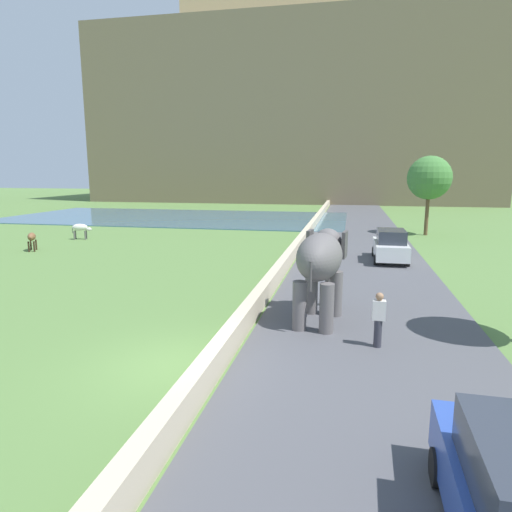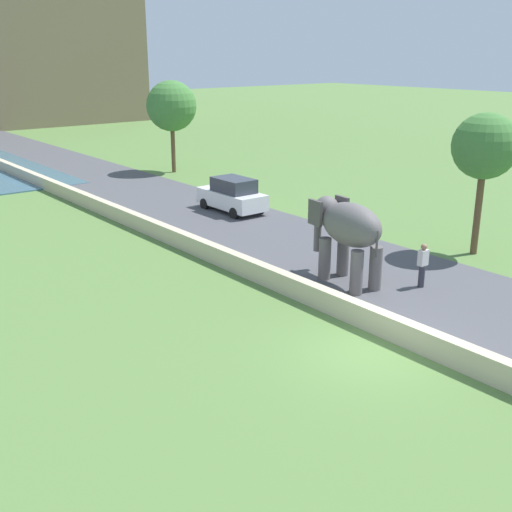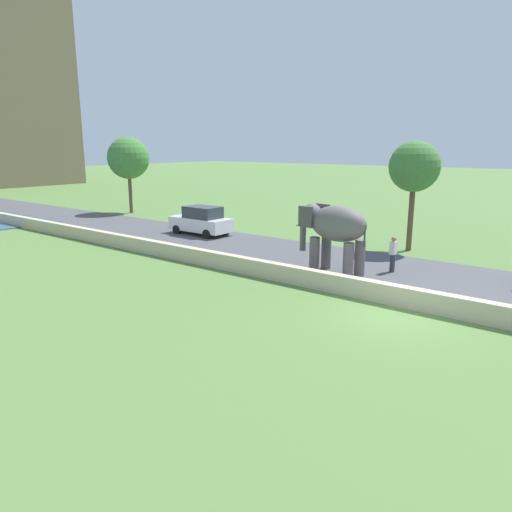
# 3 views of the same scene
# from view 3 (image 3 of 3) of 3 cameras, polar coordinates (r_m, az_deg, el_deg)

# --- Properties ---
(ground_plane) EXTENTS (220.00, 220.00, 0.00)m
(ground_plane) POSITION_cam_3_polar(r_m,az_deg,el_deg) (16.35, 16.05, -6.99)
(ground_plane) COLOR #567A3D
(road_surface) EXTENTS (7.00, 120.00, 0.06)m
(road_surface) POSITION_cam_3_polar(r_m,az_deg,el_deg) (32.52, -14.60, 3.04)
(road_surface) COLOR #4C4C51
(road_surface) RESTS_ON ground
(barrier_wall) EXTENTS (0.40, 110.00, 0.72)m
(barrier_wall) POSITION_cam_3_polar(r_m,az_deg,el_deg) (28.69, -18.20, 2.18)
(barrier_wall) COLOR beige
(barrier_wall) RESTS_ON ground
(elephant) EXTENTS (1.73, 3.55, 2.99)m
(elephant) POSITION_cam_3_polar(r_m,az_deg,el_deg) (20.61, 9.22, 3.34)
(elephant) COLOR #605B5B
(elephant) RESTS_ON ground
(person_beside_elephant) EXTENTS (0.36, 0.22, 1.63)m
(person_beside_elephant) POSITION_cam_3_polar(r_m,az_deg,el_deg) (21.56, 16.00, 0.26)
(person_beside_elephant) COLOR #33333D
(person_beside_elephant) RESTS_ON ground
(car_white) EXTENTS (1.81, 4.01, 1.80)m
(car_white) POSITION_cam_3_polar(r_m,az_deg,el_deg) (29.79, -6.54, 4.19)
(car_white) COLOR white
(car_white) RESTS_ON ground
(tree_near) EXTENTS (2.59, 2.59, 5.69)m
(tree_near) POSITION_cam_3_polar(r_m,az_deg,el_deg) (26.13, 18.35, 10.00)
(tree_near) COLOR brown
(tree_near) RESTS_ON ground
(tree_mid) EXTENTS (3.33, 3.33, 6.11)m
(tree_mid) POSITION_cam_3_polar(r_m,az_deg,el_deg) (40.59, -14.97, 11.19)
(tree_mid) COLOR brown
(tree_mid) RESTS_ON ground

